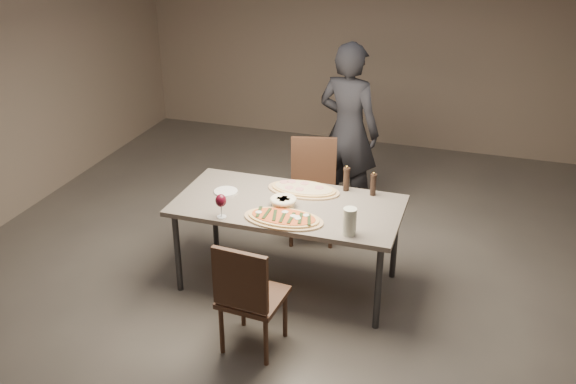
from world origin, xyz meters
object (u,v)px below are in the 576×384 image
(zucchini_pizza, at_px, (284,218))
(carafe, at_px, (350,222))
(diner, at_px, (348,131))
(dining_table, at_px, (288,210))
(bread_basket, at_px, (283,201))
(chair_near, at_px, (248,293))
(ham_pizza, at_px, (304,189))
(pepper_mill_left, at_px, (346,179))
(chair_far, at_px, (313,183))

(zucchini_pizza, height_order, carafe, carafe)
(diner, bearing_deg, dining_table, 99.41)
(dining_table, distance_m, diner, 1.47)
(carafe, relative_size, diner, 0.12)
(bread_basket, bearing_deg, chair_near, -88.29)
(ham_pizza, relative_size, bread_basket, 2.87)
(dining_table, bearing_deg, pepper_mill_left, 44.79)
(chair_near, bearing_deg, ham_pizza, 92.28)
(ham_pizza, height_order, chair_far, chair_far)
(bread_basket, relative_size, chair_near, 0.24)
(bread_basket, height_order, chair_near, chair_near)
(pepper_mill_left, distance_m, diner, 1.09)
(ham_pizza, height_order, carafe, carafe)
(pepper_mill_left, relative_size, chair_near, 0.25)
(pepper_mill_left, bearing_deg, carafe, -74.92)
(dining_table, distance_m, pepper_mill_left, 0.56)
(chair_near, xyz_separation_m, diner, (0.14, 2.37, 0.38))
(chair_near, bearing_deg, dining_table, 94.90)
(bread_basket, height_order, pepper_mill_left, pepper_mill_left)
(dining_table, relative_size, chair_far, 1.92)
(zucchini_pizza, relative_size, bread_basket, 2.93)
(pepper_mill_left, height_order, chair_far, pepper_mill_left)
(dining_table, height_order, diner, diner)
(chair_far, bearing_deg, chair_near, 78.25)
(bread_basket, xyz_separation_m, pepper_mill_left, (0.40, 0.44, 0.06))
(carafe, distance_m, chair_near, 0.89)
(zucchini_pizza, height_order, chair_far, chair_far)
(ham_pizza, bearing_deg, carafe, -65.83)
(ham_pizza, height_order, bread_basket, bread_basket)
(zucchini_pizza, relative_size, chair_near, 0.70)
(bread_basket, xyz_separation_m, carafe, (0.59, -0.27, 0.06))
(diner, bearing_deg, carafe, 118.73)
(pepper_mill_left, distance_m, chair_far, 0.75)
(chair_near, relative_size, chair_far, 0.94)
(diner, bearing_deg, bread_basket, 99.00)
(ham_pizza, distance_m, chair_near, 1.21)
(dining_table, relative_size, carafe, 8.69)
(dining_table, bearing_deg, bread_basket, -105.31)
(zucchini_pizza, bearing_deg, dining_table, 114.93)
(zucchini_pizza, distance_m, chair_near, 0.70)
(carafe, bearing_deg, pepper_mill_left, 105.08)
(ham_pizza, distance_m, chair_far, 0.69)
(ham_pizza, distance_m, carafe, 0.80)
(bread_basket, relative_size, chair_far, 0.23)
(zucchini_pizza, distance_m, carafe, 0.53)
(carafe, relative_size, chair_far, 0.22)
(carafe, height_order, chair_near, carafe)
(pepper_mill_left, bearing_deg, bread_basket, -132.01)
(ham_pizza, relative_size, carafe, 2.94)
(ham_pizza, height_order, chair_near, chair_near)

